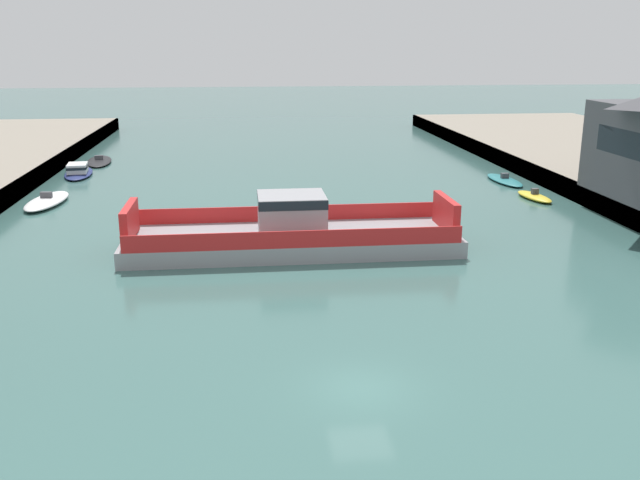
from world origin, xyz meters
TOP-DOWN VIEW (x-y plane):
  - ground_plane at (0.00, 0.00)m, footprint 400.00×400.00m
  - chain_ferry at (-1.34, 19.78)m, footprint 22.11×7.09m
  - moored_boat_near_left at (21.20, 32.76)m, footprint 2.29×5.13m
  - moored_boat_near_right at (-21.32, 35.49)m, footprint 3.35×8.05m
  - moored_boat_mid_left at (-21.04, 57.04)m, footprint 3.73×8.57m
  - moored_boat_mid_right at (-21.63, 48.98)m, footprint 3.61×8.27m
  - moored_boat_far_left at (21.44, 40.64)m, footprint 2.50×7.10m

SIDE VIEW (x-z plane):
  - ground_plane at x=0.00m, z-range 0.00..0.00m
  - moored_boat_mid_left at x=-21.04m, z-range -0.24..0.62m
  - moored_boat_far_left at x=21.44m, z-range -0.24..0.66m
  - moored_boat_near_left at x=21.20m, z-range -0.24..0.74m
  - moored_boat_near_right at x=-21.32m, z-range -0.24..0.85m
  - moored_boat_mid_right at x=-21.63m, z-range -0.17..1.15m
  - chain_ferry at x=-1.34m, z-range -0.76..3.00m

